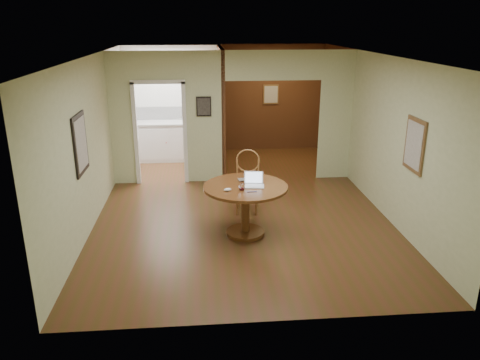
{
  "coord_description": "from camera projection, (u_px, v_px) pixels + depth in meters",
  "views": [
    {
      "loc": [
        -0.68,
        -6.97,
        3.25
      ],
      "look_at": [
        -0.1,
        -0.2,
        0.93
      ],
      "focal_mm": 35.0,
      "sensor_mm": 36.0,
      "label": 1
    }
  ],
  "objects": [
    {
      "name": "mouse",
      "position": [
        228.0,
        190.0,
        7.01
      ],
      "size": [
        0.12,
        0.08,
        0.05
      ],
      "primitive_type": "ellipsoid",
      "rotation": [
        0.0,
        0.0,
        0.18
      ],
      "color": "white",
      "rests_on": "dining_table"
    },
    {
      "name": "floor",
      "position": [
        245.0,
        229.0,
        7.68
      ],
      "size": [
        5.0,
        5.0,
        0.0
      ],
      "primitive_type": "plane",
      "color": "#4C3415",
      "rests_on": "ground"
    },
    {
      "name": "room_shell",
      "position": [
        210.0,
        116.0,
        10.15
      ],
      "size": [
        5.2,
        7.5,
        5.0
      ],
      "color": "white",
      "rests_on": "ground"
    },
    {
      "name": "pen",
      "position": [
        252.0,
        192.0,
        6.98
      ],
      "size": [
        0.15,
        0.02,
        0.01
      ],
      "primitive_type": "cylinder",
      "rotation": [
        0.0,
        1.57,
        0.07
      ],
      "color": "#0C1554",
      "rests_on": "dining_table"
    },
    {
      "name": "chair",
      "position": [
        247.0,
        178.0,
        8.26
      ],
      "size": [
        0.54,
        0.54,
        1.11
      ],
      "rotation": [
        0.0,
        0.0,
        -0.17
      ],
      "color": "#AC673D",
      "rests_on": "ground"
    },
    {
      "name": "kitchen_cabinet",
      "position": [
        173.0,
        141.0,
        11.37
      ],
      "size": [
        2.06,
        0.6,
        0.94
      ],
      "color": "white",
      "rests_on": "ground"
    },
    {
      "name": "grocery_bag",
      "position": [
        192.0,
        115.0,
        11.21
      ],
      "size": [
        0.38,
        0.34,
        0.33
      ],
      "primitive_type": "ellipsoid",
      "rotation": [
        0.0,
        0.0,
        -0.22
      ],
      "color": "#BCAD89",
      "rests_on": "kitchen_cabinet"
    },
    {
      "name": "open_laptop",
      "position": [
        254.0,
        182.0,
        7.24
      ],
      "size": [
        0.32,
        0.29,
        0.21
      ],
      "rotation": [
        0.0,
        0.0,
        -0.14
      ],
      "color": "white",
      "rests_on": "dining_table"
    },
    {
      "name": "dining_table",
      "position": [
        245.0,
        199.0,
        7.31
      ],
      "size": [
        1.31,
        1.31,
        0.82
      ],
      "rotation": [
        0.0,
        0.0,
        0.25
      ],
      "color": "brown",
      "rests_on": "ground"
    },
    {
      "name": "closed_laptop",
      "position": [
        249.0,
        180.0,
        7.44
      ],
      "size": [
        0.36,
        0.25,
        0.03
      ],
      "primitive_type": "imported",
      "rotation": [
        0.0,
        0.0,
        0.1
      ],
      "color": "silver",
      "rests_on": "dining_table"
    },
    {
      "name": "wine_glass",
      "position": [
        242.0,
        187.0,
        7.04
      ],
      "size": [
        0.1,
        0.1,
        0.11
      ],
      "primitive_type": null,
      "color": "white",
      "rests_on": "dining_table"
    }
  ]
}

